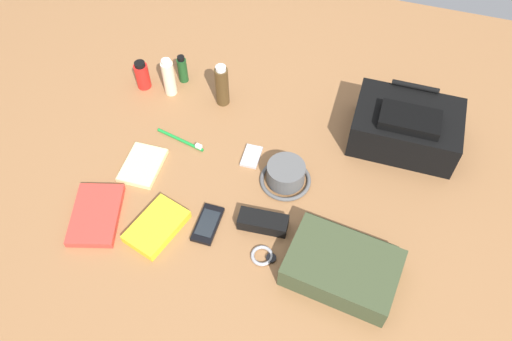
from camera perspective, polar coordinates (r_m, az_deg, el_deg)
name	(u,v)px	position (r m, az deg, el deg)	size (l,w,h in m)	color
ground_plane	(256,181)	(1.59, 0.00, -1.10)	(2.64, 2.02, 0.02)	#8F613A
backpack	(406,127)	(1.69, 16.02, 4.61)	(0.32, 0.23, 0.16)	black
toiletry_pouch	(342,266)	(1.41, 9.40, -10.28)	(0.31, 0.27, 0.08)	#384228
bucket_hat	(286,175)	(1.56, 3.26, -0.49)	(0.15, 0.15, 0.07)	#545454
sunscreen_spray	(142,75)	(1.85, -12.30, 10.12)	(0.05, 0.05, 0.11)	red
lotion_bottle	(169,77)	(1.79, -9.49, 9.99)	(0.04, 0.04, 0.14)	beige
shampoo_bottle	(182,69)	(1.84, -8.02, 10.89)	(0.03, 0.03, 0.11)	#19471E
cologne_bottle	(222,86)	(1.74, -3.73, 9.23)	(0.04, 0.04, 0.16)	#473319
paperback_novel	(96,215)	(1.57, -17.04, -4.65)	(0.18, 0.23, 0.02)	red
travel_guidebook	(157,227)	(1.50, -10.77, -6.05)	(0.16, 0.20, 0.03)	yellow
cell_phone	(208,224)	(1.49, -5.29, -5.84)	(0.06, 0.12, 0.01)	black
media_player	(251,156)	(1.63, -0.50, 1.55)	(0.05, 0.09, 0.01)	#B7B7BC
wristwatch	(263,256)	(1.44, 0.80, -9.31)	(0.07, 0.06, 0.01)	#99999E
toothbrush	(183,141)	(1.68, -7.98, 3.24)	(0.17, 0.05, 0.02)	#198C33
notepad	(143,165)	(1.64, -12.25, 0.56)	(0.11, 0.15, 0.02)	beige
sunglasses_case	(263,222)	(1.48, 0.77, -5.65)	(0.14, 0.06, 0.04)	black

